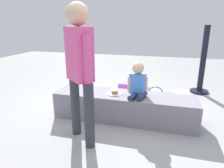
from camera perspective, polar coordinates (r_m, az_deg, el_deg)
ground_plane at (r=3.08m, az=3.41°, el=-9.70°), size 12.00×12.00×0.00m
concrete_ledge at (r=3.00m, az=3.47°, el=-6.40°), size 2.05×0.51×0.39m
child_seated at (r=2.81m, az=7.28°, el=0.67°), size 0.28×0.34×0.48m
adult_standing at (r=2.26m, az=-9.12°, el=5.90°), size 0.39×0.36×1.59m
cake_plate at (r=2.93m, az=0.76°, el=-2.47°), size 0.22×0.22×0.07m
gift_bag at (r=3.68m, az=3.43°, el=-2.33°), size 0.21×0.09×0.37m
railing_post at (r=4.43m, az=24.13°, el=4.31°), size 0.36×0.36×1.34m
water_bottle_near_gift at (r=3.84m, az=10.16°, el=-2.70°), size 0.08×0.08×0.23m
party_cup_red at (r=3.52m, az=0.96°, el=-5.14°), size 0.08×0.08×0.12m
cake_box_white at (r=4.10m, az=18.92°, el=-2.88°), size 0.28×0.31×0.11m
handbag_black_leather at (r=3.51m, az=12.09°, el=-4.35°), size 0.34×0.12×0.36m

